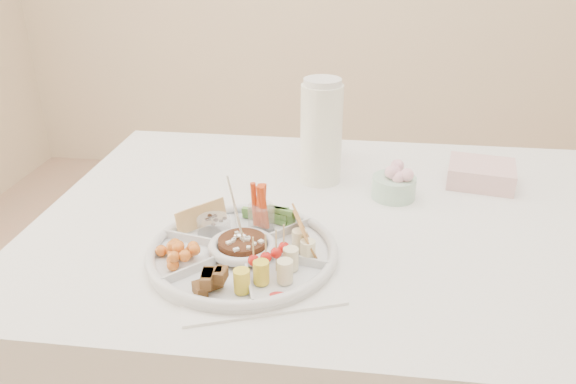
# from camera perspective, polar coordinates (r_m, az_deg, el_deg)

# --- Properties ---
(dining_table) EXTENTS (1.52, 1.02, 0.76)m
(dining_table) POSITION_cam_1_polar(r_m,az_deg,el_deg) (1.54, 7.07, -15.01)
(dining_table) COLOR white
(dining_table) RESTS_ON floor
(party_tray) EXTENTS (0.45, 0.45, 0.04)m
(party_tray) POSITION_cam_1_polar(r_m,az_deg,el_deg) (1.15, -4.64, -5.83)
(party_tray) COLOR white
(party_tray) RESTS_ON dining_table
(bean_dip) EXTENTS (0.12, 0.12, 0.04)m
(bean_dip) POSITION_cam_1_polar(r_m,az_deg,el_deg) (1.14, -4.65, -5.51)
(bean_dip) COLOR #562D17
(bean_dip) RESTS_ON party_tray
(tortillas) EXTENTS (0.12, 0.12, 0.06)m
(tortillas) POSITION_cam_1_polar(r_m,az_deg,el_deg) (1.15, 1.80, -4.36)
(tortillas) COLOR #B4714B
(tortillas) RESTS_ON party_tray
(carrot_cucumber) EXTENTS (0.14, 0.14, 0.10)m
(carrot_cucumber) POSITION_cam_1_polar(r_m,az_deg,el_deg) (1.23, -2.20, -1.22)
(carrot_cucumber) COLOR red
(carrot_cucumber) RESTS_ON party_tray
(pita_raisins) EXTENTS (0.12, 0.12, 0.05)m
(pita_raisins) POSITION_cam_1_polar(r_m,az_deg,el_deg) (1.23, -8.20, -2.51)
(pita_raisins) COLOR #DEAE77
(pita_raisins) RESTS_ON party_tray
(cherries) EXTENTS (0.13, 0.13, 0.04)m
(cherries) POSITION_cam_1_polar(r_m,az_deg,el_deg) (1.14, -11.22, -5.74)
(cherries) COLOR orange
(cherries) RESTS_ON party_tray
(granola_chunks) EXTENTS (0.11, 0.11, 0.04)m
(granola_chunks) POSITION_cam_1_polar(r_m,az_deg,el_deg) (1.04, -7.65, -8.67)
(granola_chunks) COLOR #513E1E
(granola_chunks) RESTS_ON party_tray
(banana_tomato) EXTENTS (0.12, 0.12, 0.08)m
(banana_tomato) POSITION_cam_1_polar(r_m,az_deg,el_deg) (1.04, -0.49, -7.01)
(banana_tomato) COLOR #E8E758
(banana_tomato) RESTS_ON party_tray
(cup_stack) EXTENTS (0.10, 0.10, 0.23)m
(cup_stack) POSITION_cam_1_polar(r_m,az_deg,el_deg) (1.58, 3.26, 7.06)
(cup_stack) COLOR #AFC2A7
(cup_stack) RESTS_ON dining_table
(thermos) EXTENTS (0.12, 0.12, 0.28)m
(thermos) POSITION_cam_1_polar(r_m,az_deg,el_deg) (1.45, 3.40, 6.26)
(thermos) COLOR white
(thermos) RESTS_ON dining_table
(flower_bowl) EXTENTS (0.12, 0.12, 0.08)m
(flower_bowl) POSITION_cam_1_polar(r_m,az_deg,el_deg) (1.41, 10.73, 0.97)
(flower_bowl) COLOR #A0CCB1
(flower_bowl) RESTS_ON dining_table
(napkin_stack) EXTENTS (0.19, 0.17, 0.06)m
(napkin_stack) POSITION_cam_1_polar(r_m,az_deg,el_deg) (1.55, 19.01, 1.76)
(napkin_stack) COLOR beige
(napkin_stack) RESTS_ON dining_table
(placemat) EXTENTS (0.31, 0.20, 0.01)m
(placemat) POSITION_cam_1_polar(r_m,az_deg,el_deg) (1.04, -2.57, -10.79)
(placemat) COLOR white
(placemat) RESTS_ON dining_table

